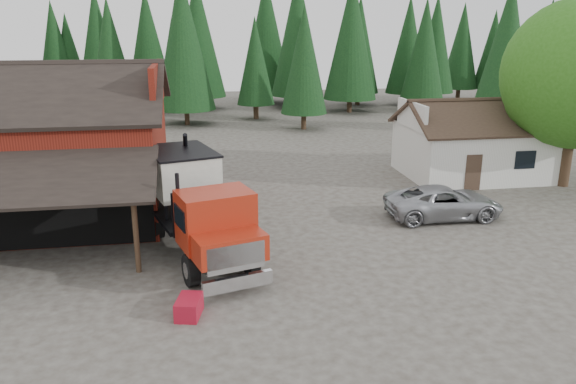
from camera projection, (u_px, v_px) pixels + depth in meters
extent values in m
plane|color=#3E3931|center=(299.00, 286.00, 19.52)|extent=(120.00, 120.00, 0.00)
cube|color=maroon|center=(32.00, 162.00, 26.52)|extent=(12.00, 10.00, 5.00)
cube|color=black|center=(5.00, 93.00, 23.16)|extent=(12.80, 5.53, 2.35)
cube|color=black|center=(36.00, 82.00, 27.88)|extent=(12.80, 5.53, 2.35)
cube|color=maroon|center=(157.00, 85.00, 26.47)|extent=(0.25, 7.00, 2.00)
cylinder|color=#382619|center=(136.00, 236.00, 20.22)|extent=(0.20, 0.20, 2.80)
cube|color=silver|center=(473.00, 151.00, 33.43)|extent=(8.00, 6.00, 3.00)
cube|color=#38281E|center=(490.00, 117.00, 31.37)|extent=(8.60, 3.42, 1.80)
cube|color=#38281E|center=(465.00, 110.00, 34.21)|extent=(8.60, 3.42, 1.80)
cube|color=silver|center=(412.00, 115.00, 32.16)|extent=(0.20, 4.20, 1.50)
cube|color=silver|center=(540.00, 112.00, 33.42)|extent=(0.20, 4.20, 1.50)
cube|color=#38281E|center=(473.00, 173.00, 30.48)|extent=(0.90, 0.06, 2.00)
cube|color=black|center=(525.00, 160.00, 30.79)|extent=(1.20, 0.06, 1.00)
cylinder|color=#382619|center=(566.00, 158.00, 31.20)|extent=(0.60, 0.60, 3.20)
sphere|color=#296116|center=(546.00, 95.00, 30.79)|extent=(4.40, 4.40, 4.40)
cylinder|color=#382619|center=(304.00, 120.00, 48.59)|extent=(0.44, 0.44, 1.60)
cone|color=black|center=(304.00, 60.00, 47.13)|extent=(3.96, 3.96, 9.00)
cylinder|color=#382619|center=(499.00, 122.00, 47.34)|extent=(0.44, 0.44, 1.60)
cone|color=black|center=(507.00, 48.00, 45.59)|extent=(4.84, 4.84, 11.00)
cylinder|color=#382619|center=(187.00, 116.00, 50.80)|extent=(0.44, 0.44, 1.60)
cone|color=black|center=(183.00, 40.00, 48.91)|extent=(5.28, 5.28, 12.00)
cylinder|color=black|center=(191.00, 270.00, 19.39)|extent=(0.68, 1.22, 1.16)
cylinder|color=black|center=(250.00, 259.00, 20.31)|extent=(0.68, 1.22, 1.16)
cylinder|color=black|center=(157.00, 225.00, 23.77)|extent=(0.68, 1.22, 1.16)
cylinder|color=black|center=(208.00, 217.00, 24.68)|extent=(0.68, 1.22, 1.16)
cylinder|color=black|center=(150.00, 215.00, 25.04)|extent=(0.68, 1.22, 1.16)
cylinder|color=black|center=(198.00, 208.00, 25.96)|extent=(0.68, 1.22, 1.16)
cube|color=black|center=(194.00, 224.00, 22.65)|extent=(3.63, 9.03, 0.42)
cube|color=silver|center=(238.00, 283.00, 18.44)|extent=(2.38, 0.86, 0.47)
cube|color=silver|center=(236.00, 258.00, 18.29)|extent=(1.95, 0.66, 0.95)
cube|color=maroon|center=(229.00, 247.00, 18.79)|extent=(2.66, 1.98, 0.90)
cube|color=maroon|center=(215.00, 218.00, 19.81)|extent=(2.93, 2.42, 1.95)
cube|color=black|center=(223.00, 217.00, 18.99)|extent=(2.15, 0.70, 0.95)
cylinder|color=black|center=(178.00, 199.00, 20.03)|extent=(0.18, 0.18, 1.90)
cube|color=black|center=(206.00, 211.00, 20.74)|extent=(2.52, 0.84, 1.69)
cube|color=black|center=(183.00, 207.00, 23.84)|extent=(4.28, 6.62, 0.17)
cube|color=silver|center=(181.00, 171.00, 23.40)|extent=(3.30, 4.02, 1.69)
cone|color=silver|center=(183.00, 195.00, 23.70)|extent=(2.87, 2.87, 0.74)
cube|color=black|center=(180.00, 151.00, 23.15)|extent=(3.43, 4.15, 0.08)
cylinder|color=black|center=(187.00, 165.00, 24.96)|extent=(0.24, 2.34, 3.22)
cube|color=maroon|center=(155.00, 187.00, 25.68)|extent=(0.84, 0.99, 0.47)
cylinder|color=silver|center=(241.00, 240.00, 21.27)|extent=(0.86, 1.18, 0.59)
imported|color=#A4A6AB|center=(444.00, 202.00, 26.20)|extent=(5.47, 2.57, 1.51)
cube|color=maroon|center=(189.00, 307.00, 17.42)|extent=(0.93, 1.23, 0.60)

